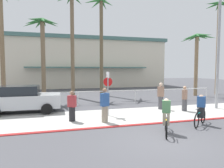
{
  "coord_description": "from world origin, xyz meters",
  "views": [
    {
      "loc": [
        -3.8,
        -6.65,
        2.68
      ],
      "look_at": [
        -0.33,
        6.0,
        1.74
      ],
      "focal_mm": 32.03,
      "sensor_mm": 36.0,
      "label": 1
    }
  ],
  "objects": [
    {
      "name": "ground_plane",
      "position": [
        0.0,
        10.0,
        0.0
      ],
      "size": [
        80.0,
        80.0,
        0.0
      ],
      "primitive_type": "plane",
      "color": "#4C4C51"
    },
    {
      "name": "sidewalk_strip",
      "position": [
        0.0,
        4.2,
        0.01
      ],
      "size": [
        44.0,
        4.0,
        0.02
      ],
      "primitive_type": "cube",
      "color": "beige",
      "rests_on": "ground"
    },
    {
      "name": "curb_paint",
      "position": [
        0.0,
        2.2,
        0.01
      ],
      "size": [
        44.0,
        0.24,
        0.03
      ],
      "primitive_type": "cube",
      "color": "maroon",
      "rests_on": "ground"
    },
    {
      "name": "building_backdrop",
      "position": [
        0.6,
        27.29,
        3.8
      ],
      "size": [
        24.9,
        11.99,
        7.56
      ],
      "color": "beige",
      "rests_on": "ground"
    },
    {
      "name": "rail_fence",
      "position": [
        0.0,
        8.5,
        0.84
      ],
      "size": [
        18.7,
        0.08,
        1.04
      ],
      "color": "white",
      "rests_on": "ground"
    },
    {
      "name": "stop_sign_bike_lane",
      "position": [
        -0.99,
        4.48,
        1.68
      ],
      "size": [
        0.52,
        0.56,
        2.56
      ],
      "color": "gray",
      "rests_on": "ground"
    },
    {
      "name": "streetlight_curb",
      "position": [
        6.78,
        4.38,
        4.28
      ],
      "size": [
        0.24,
        2.54,
        7.5
      ],
      "color": "#9EA0A5",
      "rests_on": "ground"
    },
    {
      "name": "palm_tree_2",
      "position": [
        -8.3,
        12.4,
        7.2
      ],
      "size": [
        3.72,
        3.59,
        9.42
      ],
      "color": "#846B4C",
      "rests_on": "ground"
    },
    {
      "name": "palm_tree_3",
      "position": [
        -4.94,
        11.28,
        5.43
      ],
      "size": [
        3.08,
        3.07,
        7.02
      ],
      "color": "#756047",
      "rests_on": "ground"
    },
    {
      "name": "palm_tree_4",
      "position": [
        -2.32,
        13.03,
        7.11
      ],
      "size": [
        3.1,
        3.53,
        9.88
      ],
      "color": "#756047",
      "rests_on": "ground"
    },
    {
      "name": "palm_tree_5",
      "position": [
        0.67,
        13.9,
        7.08
      ],
      "size": [
        3.12,
        3.42,
        10.02
      ],
      "color": "brown",
      "rests_on": "ground"
    },
    {
      "name": "palm_tree_6",
      "position": [
        9.99,
        10.92,
        5.0
      ],
      "size": [
        3.22,
        3.71,
        6.35
      ],
      "color": "#846B4C",
      "rests_on": "ground"
    },
    {
      "name": "palm_tree_7",
      "position": [
        12.91,
        11.25,
        6.86
      ],
      "size": [
        3.18,
        2.81,
        9.9
      ],
      "color": "#846B4C",
      "rests_on": "ground"
    },
    {
      "name": "car_silver_1",
      "position": [
        -5.9,
        6.63,
        0.87
      ],
      "size": [
        4.4,
        2.02,
        1.69
      ],
      "color": "#B2B7BC",
      "rests_on": "ground"
    },
    {
      "name": "cyclist_teal_0",
      "position": [
        2.88,
        1.42,
        0.69
      ],
      "size": [
        1.51,
        1.11,
        1.5
      ],
      "color": "black",
      "rests_on": "ground"
    },
    {
      "name": "cyclist_yellow_1",
      "position": [
        0.58,
        0.72,
        0.69
      ],
      "size": [
        0.94,
        1.62,
        1.5
      ],
      "color": "black",
      "rests_on": "ground"
    },
    {
      "name": "pedestrian_0",
      "position": [
        2.91,
        5.36,
        0.85
      ],
      "size": [
        0.47,
        0.46,
        1.81
      ],
      "color": "#4C4C51",
      "rests_on": "ground"
    },
    {
      "name": "pedestrian_1",
      "position": [
        -3.09,
        3.73,
        0.73
      ],
      "size": [
        0.48,
        0.44,
        1.59
      ],
      "color": "#232326",
      "rests_on": "ground"
    },
    {
      "name": "pedestrian_2",
      "position": [
        4.08,
        4.4,
        0.76
      ],
      "size": [
        0.47,
        0.46,
        1.64
      ],
      "color": "#4C4C51",
      "rests_on": "ground"
    },
    {
      "name": "pedestrian_3",
      "position": [
        -1.51,
        3.06,
        0.82
      ],
      "size": [
        0.47,
        0.42,
        1.76
      ],
      "color": "gray",
      "rests_on": "ground"
    }
  ]
}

